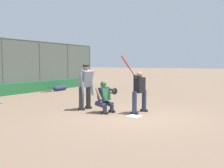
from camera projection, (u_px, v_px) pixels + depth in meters
The scene contains 9 objects.
ground_plane at pixel (134, 116), 8.91m from camera, with size 160.00×160.00×0.00m, color #7A604C.
home_plate_marker at pixel (134, 116), 8.91m from camera, with size 0.43×0.43×0.01m, color white.
batter_at_plate at pixel (139, 91), 9.47m from camera, with size 0.94×0.70×2.09m.
catcher_behind_plate at pixel (105, 96), 9.51m from camera, with size 0.63×0.77×1.16m.
umpire_home at pixel (86, 85), 10.18m from camera, with size 0.71×0.47×1.76m.
spare_bat_near_backstop at pixel (48, 91), 16.37m from camera, with size 0.89×0.08×0.07m.
fielding_glove_on_dirt at pixel (111, 92), 15.63m from camera, with size 0.34×0.25×0.12m.
baseball_loose at pixel (110, 106), 10.93m from camera, with size 0.07×0.07×0.07m, color white.
equipment_bag_dugout_side at pixel (60, 88), 17.17m from camera, with size 1.17×0.32×0.32m.
Camera 1 is at (7.94, 3.86, 1.82)m, focal length 42.00 mm.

